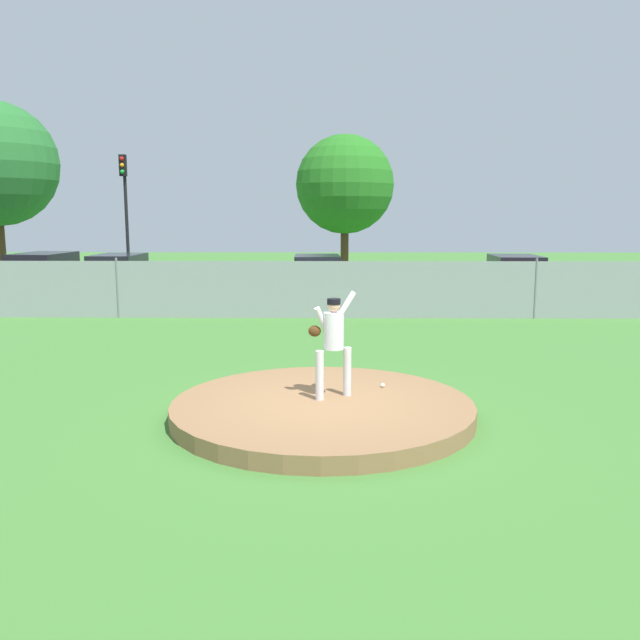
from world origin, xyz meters
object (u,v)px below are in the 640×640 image
(pitcher_youth, at_px, (333,337))
(parked_car_red, at_px, (515,278))
(traffic_light_near, at_px, (125,199))
(parked_car_burgundy, at_px, (44,277))
(parked_car_champagne, at_px, (119,278))
(parked_car_white, at_px, (317,279))
(traffic_cone_orange, at_px, (445,286))
(baseball, at_px, (383,385))

(pitcher_youth, bearing_deg, parked_car_red, 64.35)
(pitcher_youth, relative_size, traffic_light_near, 0.30)
(parked_car_burgundy, bearing_deg, parked_car_red, -0.26)
(parked_car_champagne, height_order, parked_car_white, parked_car_champagne)
(traffic_cone_orange, bearing_deg, parked_car_burgundy, -172.17)
(parked_car_white, relative_size, parked_car_burgundy, 0.84)
(parked_car_white, bearing_deg, pitcher_youth, -88.01)
(baseball, bearing_deg, parked_car_burgundy, 130.22)
(pitcher_youth, height_order, parked_car_white, pitcher_youth)
(parked_car_red, bearing_deg, parked_car_white, -177.91)
(pitcher_youth, relative_size, parked_car_champagne, 0.38)
(baseball, bearing_deg, parked_car_champagne, 122.93)
(baseball, xyz_separation_m, parked_car_burgundy, (-11.74, 13.88, 0.53))
(parked_car_champagne, bearing_deg, parked_car_red, 1.00)
(baseball, distance_m, parked_car_red, 15.09)
(parked_car_champagne, height_order, traffic_cone_orange, parked_car_champagne)
(parked_car_champagne, xyz_separation_m, parked_car_red, (14.85, 0.26, -0.01))
(traffic_light_near, bearing_deg, parked_car_white, -27.03)
(pitcher_youth, bearing_deg, parked_car_white, 91.99)
(parked_car_red, distance_m, parked_car_white, 7.43)
(traffic_cone_orange, xyz_separation_m, traffic_light_near, (-13.58, 1.77, 3.56))
(parked_car_champagne, distance_m, parked_car_burgundy, 2.99)
(parked_car_white, xyz_separation_m, traffic_light_near, (-8.37, 4.27, 3.03))
(parked_car_white, xyz_separation_m, traffic_cone_orange, (5.21, 2.50, -0.54))
(parked_car_champagne, height_order, traffic_light_near, traffic_light_near)
(baseball, bearing_deg, traffic_cone_orange, 76.41)
(parked_car_champagne, bearing_deg, parked_car_burgundy, 173.48)
(parked_car_burgundy, bearing_deg, parked_car_champagne, -6.52)
(parked_car_burgundy, xyz_separation_m, traffic_cone_orange, (15.61, 2.15, -0.56))
(pitcher_youth, relative_size, parked_car_burgundy, 0.35)
(parked_car_champagne, bearing_deg, pitcher_youth, -60.79)
(parked_car_red, bearing_deg, parked_car_burgundy, 179.74)
(parked_car_champagne, relative_size, parked_car_red, 1.00)
(parked_car_red, distance_m, traffic_light_near, 16.57)
(pitcher_youth, distance_m, parked_car_burgundy, 18.15)
(parked_car_red, bearing_deg, parked_car_champagne, -179.00)
(pitcher_youth, distance_m, parked_car_red, 16.01)
(parked_car_red, bearing_deg, pitcher_youth, -115.65)
(baseball, distance_m, parked_car_burgundy, 18.18)
(baseball, relative_size, parked_car_champagne, 0.02)
(pitcher_youth, xyz_separation_m, parked_car_white, (-0.49, 14.16, -0.44))
(pitcher_youth, bearing_deg, baseball, 36.69)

